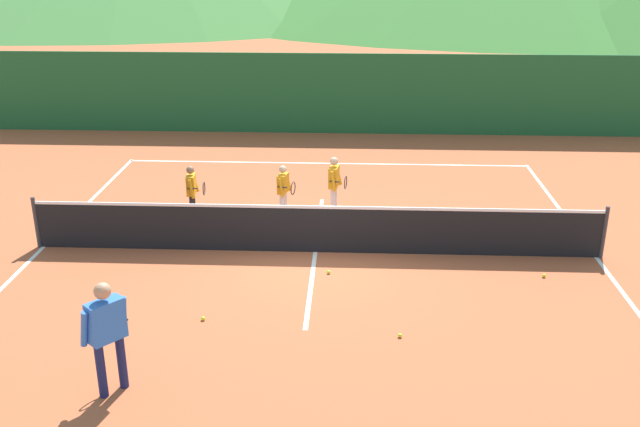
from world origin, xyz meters
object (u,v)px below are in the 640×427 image
(student_2, at_px, (334,181))
(tennis_ball_1, at_px, (544,276))
(tennis_net, at_px, (315,229))
(instructor, at_px, (107,328))
(student_1, at_px, (284,187))
(tennis_ball_3, at_px, (329,272))
(tennis_ball_2, at_px, (400,335))
(student_0, at_px, (192,188))
(tennis_ball_0, at_px, (203,318))

(student_2, relative_size, tennis_ball_1, 19.71)
(tennis_net, distance_m, tennis_ball_1, 4.36)
(instructor, height_order, student_1, instructor)
(tennis_ball_3, bearing_deg, tennis_net, 107.25)
(tennis_ball_1, height_order, tennis_ball_2, same)
(instructor, relative_size, student_2, 1.23)
(tennis_ball_1, relative_size, tennis_ball_3, 1.00)
(student_1, bearing_deg, student_2, 13.07)
(tennis_ball_3, bearing_deg, tennis_ball_2, -61.72)
(student_2, height_order, tennis_ball_3, student_2)
(tennis_ball_2, xyz_separation_m, tennis_ball_3, (-1.18, 2.20, 0.00))
(tennis_net, relative_size, student_2, 8.32)
(instructor, bearing_deg, tennis_ball_2, 21.75)
(student_1, bearing_deg, student_0, -173.08)
(tennis_net, height_order, student_1, student_1)
(tennis_net, xyz_separation_m, tennis_ball_2, (1.48, -3.16, -0.47))
(student_0, height_order, tennis_ball_0, student_0)
(student_0, relative_size, student_2, 0.93)
(student_0, distance_m, tennis_ball_2, 6.36)
(student_2, bearing_deg, student_0, -170.85)
(tennis_net, xyz_separation_m, student_0, (-2.74, 1.55, 0.25))
(instructor, bearing_deg, student_2, 67.49)
(student_1, bearing_deg, tennis_ball_1, -28.45)
(instructor, xyz_separation_m, tennis_ball_0, (0.83, 1.97, -0.95))
(tennis_ball_0, bearing_deg, tennis_ball_3, 42.70)
(tennis_ball_3, bearing_deg, tennis_ball_0, -137.30)
(student_0, relative_size, tennis_ball_1, 18.34)
(tennis_ball_0, height_order, tennis_ball_2, same)
(student_0, bearing_deg, instructor, -87.80)
(instructor, distance_m, tennis_ball_2, 4.39)
(student_2, relative_size, tennis_ball_3, 19.71)
(student_1, bearing_deg, tennis_ball_0, -101.00)
(student_2, bearing_deg, tennis_ball_2, -77.36)
(instructor, bearing_deg, student_0, 92.20)
(tennis_net, distance_m, student_2, 2.09)
(instructor, relative_size, student_0, 1.32)
(tennis_ball_0, height_order, tennis_ball_3, same)
(tennis_ball_1, xyz_separation_m, tennis_ball_2, (-2.75, -2.23, 0.00))
(tennis_ball_1, relative_size, tennis_ball_2, 1.00)
(tennis_net, bearing_deg, tennis_ball_0, -120.99)
(instructor, distance_m, tennis_ball_3, 4.80)
(student_1, xyz_separation_m, tennis_ball_1, (5.01, -2.72, -0.70))
(student_0, xyz_separation_m, student_1, (1.96, 0.24, -0.02))
(student_2, bearing_deg, tennis_ball_0, -112.39)
(student_0, bearing_deg, tennis_ball_2, -48.12)
(tennis_ball_1, bearing_deg, student_2, 142.80)
(tennis_ball_2, bearing_deg, instructor, -158.25)
(student_0, xyz_separation_m, tennis_ball_0, (1.07, -4.33, -0.72))
(tennis_net, xyz_separation_m, tennis_ball_1, (4.23, -0.93, -0.47))
(tennis_net, bearing_deg, tennis_ball_1, -12.43)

